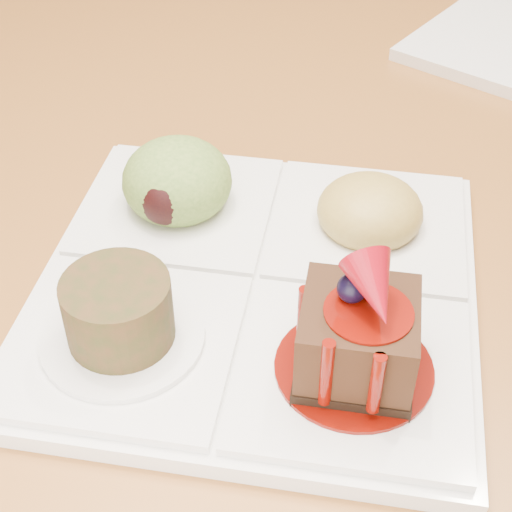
# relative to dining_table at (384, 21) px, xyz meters

# --- Properties ---
(ground) EXTENTS (6.00, 6.00, 0.00)m
(ground) POSITION_rel_dining_table_xyz_m (0.00, 0.00, -0.68)
(ground) COLOR #512817
(dining_table) EXTENTS (1.00, 1.80, 0.75)m
(dining_table) POSITION_rel_dining_table_xyz_m (0.00, 0.00, 0.00)
(dining_table) COLOR brown
(dining_table) RESTS_ON ground
(sampler_plate) EXTENTS (0.31, 0.31, 0.11)m
(sampler_plate) POSITION_rel_dining_table_xyz_m (-0.00, -0.59, 0.09)
(sampler_plate) COLOR silver
(sampler_plate) RESTS_ON dining_table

